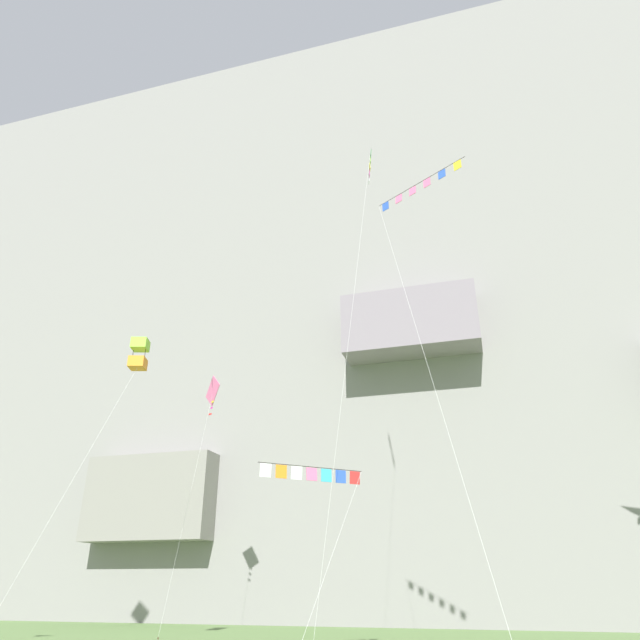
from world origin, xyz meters
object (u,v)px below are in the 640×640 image
Objects in this scene: kite_banner_upper_mid at (421,204)px; kite_box_high_left at (139,354)px; kite_diamond_upper_left at (212,395)px; kite_banner_low_left at (312,476)px; kite_banner_low_right at (367,194)px.

kite_banner_upper_mid is 17.96m from kite_box_high_left.
kite_banner_low_left is at bearing -40.30° from kite_diamond_upper_left.
kite_box_high_left reaches higher than kite_banner_low_left.
kite_banner_low_right is 18.07m from kite_diamond_upper_left.
kite_banner_low_left is 0.52× the size of kite_box_high_left.
kite_banner_low_right is at bearing 16.24° from kite_box_high_left.
kite_banner_low_right is 17.66m from kite_box_high_left.
kite_diamond_upper_left is 1.06× the size of kite_box_high_left.
kite_banner_low_left is (10.37, -8.80, -7.69)m from kite_diamond_upper_left.
kite_banner_upper_mid is 2.69× the size of kite_banner_low_left.
kite_diamond_upper_left is 9.76m from kite_box_high_left.
kite_box_high_left is at bearing -88.99° from kite_diamond_upper_left.
kite_diamond_upper_left is 2.04× the size of kite_banner_low_left.
kite_box_high_left is at bearing 174.19° from kite_banner_upper_mid.
kite_box_high_left is (-12.99, -3.79, -11.34)m from kite_banner_low_right.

